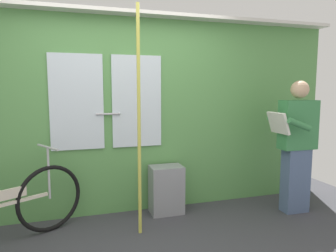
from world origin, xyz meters
The scene contains 4 objects.
train_door_wall centered at (-0.01, 1.11, 1.25)m, with size 5.59×0.28×2.41m.
passenger_reading_newspaper centered at (2.00, 0.47, 0.86)m, with size 0.56×0.48×1.62m.
trash_bin_by_wall centered at (0.47, 0.90, 0.29)m, with size 0.40×0.28×0.59m, color gray.
handrail_pole centered at (0.05, 0.46, 1.18)m, with size 0.04×0.04×2.37m, color #C6C14C.
Camera 1 is at (-0.61, -2.67, 1.53)m, focal length 33.48 mm.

